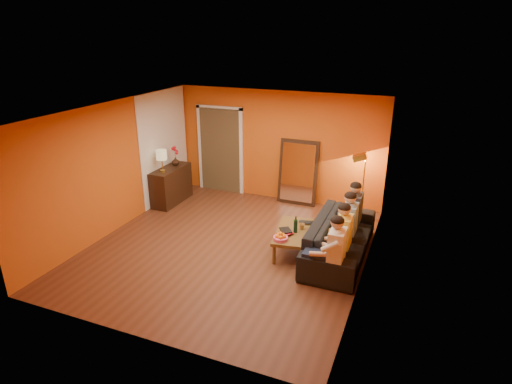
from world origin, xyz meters
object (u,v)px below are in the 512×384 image
at_px(mirror_frame, 298,172).
at_px(sofa, 340,238).
at_px(dog, 317,245).
at_px(sideboard, 171,185).
at_px(coffee_table, 293,241).
at_px(table_lamp, 162,161).
at_px(person_mid_left, 343,237).
at_px(wine_bottle, 296,224).
at_px(person_far_left, 336,252).
at_px(person_far_right, 355,212).
at_px(vase, 176,161).
at_px(floor_lamp, 363,187).
at_px(tumbler, 302,226).
at_px(person_mid_right, 349,224).
at_px(laptop, 308,224).

height_order(mirror_frame, sofa, mirror_frame).
bearing_deg(dog, sideboard, 172.89).
bearing_deg(mirror_frame, coffee_table, -75.01).
relative_size(table_lamp, person_mid_left, 0.42).
bearing_deg(sideboard, wine_bottle, -20.23).
bearing_deg(dog, mirror_frame, 127.39).
relative_size(sofa, person_far_left, 1.97).
relative_size(dog, person_far_right, 0.55).
bearing_deg(vase, floor_lamp, 6.36).
xyz_separation_m(sofa, dog, (-0.32, -0.41, -0.01)).
height_order(coffee_table, dog, dog).
height_order(coffee_table, tumbler, tumbler).
distance_m(sideboard, person_mid_right, 4.48).
relative_size(wine_bottle, tumbler, 2.88).
bearing_deg(mirror_frame, wine_bottle, -74.18).
relative_size(person_far_left, person_far_right, 1.00).
bearing_deg(person_far_right, person_mid_right, -90.00).
height_order(sofa, wine_bottle, wine_bottle).
bearing_deg(coffee_table, wine_bottle, -53.25).
height_order(person_far_left, person_mid_right, same).
height_order(sofa, person_mid_left, person_mid_left).
distance_m(coffee_table, dog, 0.59).
bearing_deg(dog, tumbler, 149.96).
bearing_deg(table_lamp, person_far_right, -1.50).
bearing_deg(person_mid_left, sofa, 106.11).
xyz_separation_m(sideboard, vase, (0.00, 0.25, 0.52)).
height_order(mirror_frame, floor_lamp, mirror_frame).
bearing_deg(person_far_right, laptop, -149.62).
bearing_deg(person_mid_right, sofa, -142.43).
height_order(table_lamp, wine_bottle, table_lamp).
bearing_deg(person_mid_left, vase, 158.01).
bearing_deg(vase, tumbler, -21.00).
xyz_separation_m(floor_lamp, dog, (-0.42, -2.21, -0.38)).
relative_size(person_mid_right, wine_bottle, 3.94).
height_order(table_lamp, laptop, table_lamp).
xyz_separation_m(person_far_right, vase, (-4.37, 0.66, 0.34)).
bearing_deg(person_mid_left, floor_lamp, 90.76).
distance_m(sofa, tumbler, 0.72).
relative_size(sideboard, floor_lamp, 0.82).
bearing_deg(wine_bottle, person_mid_left, -14.78).
xyz_separation_m(coffee_table, person_mid_left, (0.96, -0.29, 0.40)).
bearing_deg(table_lamp, floor_lamp, 13.40).
height_order(sofa, person_far_left, person_far_left).
bearing_deg(person_mid_right, wine_bottle, -161.30).
relative_size(coffee_table, dog, 1.81).
bearing_deg(person_mid_right, mirror_frame, 127.70).
distance_m(laptop, vase, 3.79).
bearing_deg(coffee_table, person_mid_right, 6.81).
xyz_separation_m(sofa, person_mid_left, (0.13, -0.45, 0.26)).
relative_size(mirror_frame, person_far_right, 1.25).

